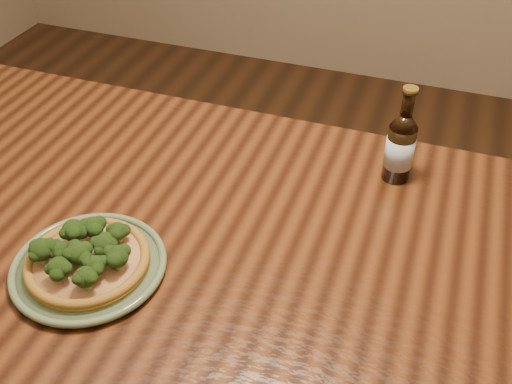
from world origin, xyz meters
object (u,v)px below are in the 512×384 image
(plate, at_px, (89,266))
(beer_bottle, at_px, (400,146))
(pizza, at_px, (86,258))
(table, at_px, (163,255))

(plate, height_order, beer_bottle, beer_bottle)
(pizza, height_order, beer_bottle, beer_bottle)
(table, distance_m, beer_bottle, 0.54)
(table, xyz_separation_m, pizza, (-0.06, -0.16, 0.13))
(table, xyz_separation_m, plate, (-0.06, -0.16, 0.10))
(beer_bottle, bearing_deg, table, -139.55)
(pizza, bearing_deg, plate, 86.59)
(table, height_order, plate, plate)
(plate, bearing_deg, beer_bottle, 44.06)
(beer_bottle, bearing_deg, plate, -131.05)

